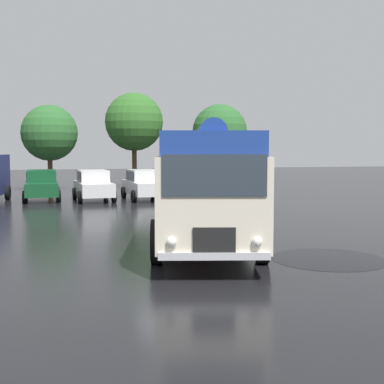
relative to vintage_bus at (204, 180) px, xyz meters
name	(u,v)px	position (x,y,z in m)	size (l,w,h in m)	color
ground_plane	(180,243)	(-0.77, 0.01, -1.89)	(120.00, 120.00, 0.00)	black
vintage_bus	(204,180)	(0.00, 0.00, 0.00)	(4.76, 10.38, 3.49)	silver
car_near_left	(42,185)	(-5.07, 14.87, -1.05)	(2.02, 4.23, 1.66)	#144C28
car_mid_left	(93,185)	(-2.33, 13.92, -1.05)	(2.18, 4.31, 1.66)	silver
car_mid_right	(144,184)	(0.44, 13.89, -1.05)	(2.21, 4.32, 1.66)	silver
car_far_right	(189,183)	(3.28, 14.77, -1.05)	(2.16, 4.30, 1.66)	maroon
tree_left_of_centre	(48,132)	(-4.71, 21.49, 2.01)	(3.73, 3.73, 5.74)	#4C3823
tree_centre	(133,122)	(1.08, 22.30, 2.81)	(4.10, 4.10, 6.77)	#4C3823
tree_right_of_centre	(221,131)	(7.36, 21.46, 2.23)	(3.94, 3.94, 6.02)	#4C3823
puddle_patch	(328,259)	(2.37, -3.30, -1.89)	(2.94, 2.94, 0.01)	black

